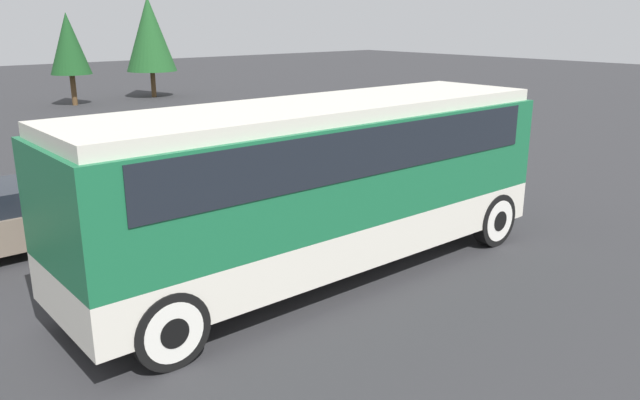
# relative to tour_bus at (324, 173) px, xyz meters

# --- Properties ---
(ground_plane) EXTENTS (120.00, 120.00, 0.00)m
(ground_plane) POSITION_rel_tour_bus_xyz_m (-0.10, -0.00, -1.90)
(ground_plane) COLOR #2D2D30
(tour_bus) EXTENTS (9.29, 2.58, 3.16)m
(tour_bus) POSITION_rel_tour_bus_xyz_m (0.00, 0.00, 0.00)
(tour_bus) COLOR silver
(tour_bus) RESTS_ON ground_plane
(parked_car_near) EXTENTS (4.00, 1.89, 1.46)m
(parked_car_near) POSITION_rel_tour_bus_xyz_m (3.82, 8.46, -1.18)
(parked_car_near) COLOR black
(parked_car_near) RESTS_ON ground_plane
(tree_left) EXTENTS (2.12, 2.12, 4.85)m
(tree_left) POSITION_rel_tour_bus_xyz_m (4.72, 26.33, 1.33)
(tree_left) COLOR brown
(tree_left) RESTS_ON ground_plane
(tree_center) EXTENTS (2.89, 2.89, 5.78)m
(tree_center) POSITION_rel_tour_bus_xyz_m (9.63, 26.95, 1.74)
(tree_center) COLOR brown
(tree_center) RESTS_ON ground_plane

